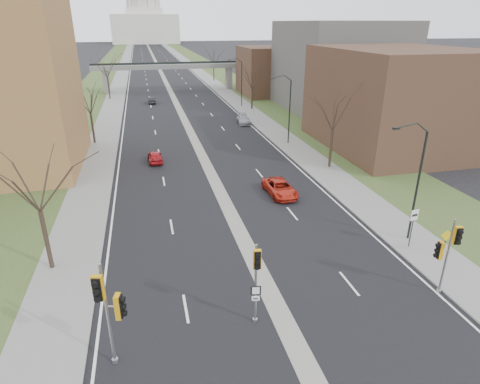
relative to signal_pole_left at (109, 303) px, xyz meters
name	(u,v)px	position (x,y,z in m)	size (l,w,h in m)	color
ground	(282,318)	(8.51, 1.30, -3.57)	(700.00, 700.00, 0.00)	black
road_surface	(157,63)	(8.51, 151.30, -3.57)	(20.00, 600.00, 0.01)	black
median_strip	(157,63)	(8.51, 151.30, -3.57)	(1.20, 600.00, 0.02)	gray
sidewalk_right	(187,63)	(20.51, 151.30, -3.51)	(4.00, 600.00, 0.12)	gray
sidewalk_left	(125,64)	(-3.49, 151.30, -3.51)	(4.00, 600.00, 0.12)	gray
grass_verge_right	(202,62)	(26.51, 151.30, -3.52)	(8.00, 600.00, 0.10)	#2D441F
grass_verge_left	(108,64)	(-9.49, 151.30, -3.52)	(8.00, 600.00, 0.10)	#2D441F
commercial_block_near	(395,99)	(32.51, 29.30, 2.43)	(16.00, 20.00, 12.00)	#4B3223
commercial_block_mid	(338,67)	(36.51, 53.30, 3.93)	(18.00, 22.00, 15.00)	#55524D
commercial_block_far	(274,71)	(30.51, 71.30, 1.43)	(14.00, 14.00, 10.00)	#4B3223
pedestrian_bridge	(169,69)	(8.51, 81.30, 1.27)	(34.00, 3.00, 6.45)	slate
capitol	(144,17)	(8.51, 321.30, 15.03)	(48.00, 42.00, 55.75)	silver
streetlight_near	(414,150)	(19.50, 7.30, 3.38)	(2.61, 0.20, 8.70)	black
streetlight_mid	(284,90)	(19.50, 33.30, 3.38)	(2.61, 0.20, 8.70)	black
streetlight_far	(237,69)	(19.50, 59.30, 3.38)	(2.61, 0.20, 8.70)	black
tree_left_a	(32,173)	(-4.49, 9.30, 3.06)	(7.20, 7.20, 9.40)	#382B21
tree_left_b	(88,96)	(-4.49, 39.30, 2.66)	(6.75, 6.75, 8.81)	#382B21
tree_left_c	(106,64)	(-4.49, 73.30, 3.47)	(7.65, 7.65, 9.99)	#382B21
tree_right_a	(335,107)	(21.51, 23.30, 3.06)	(7.20, 7.20, 9.40)	#382B21
tree_right_b	(252,77)	(21.51, 56.30, 2.25)	(6.30, 6.30, 8.22)	#382B21
tree_right_c	(213,54)	(21.51, 96.30, 3.47)	(7.65, 7.65, 9.99)	#382B21
signal_pole_left	(109,303)	(0.00, 0.00, 0.00)	(1.15, 0.91, 5.45)	gray
signal_pole_median	(257,272)	(6.97, 1.15, -0.27)	(0.56, 0.79, 4.73)	gray
signal_pole_right	(448,248)	(18.07, 1.16, -0.40)	(0.82, 0.99, 4.85)	gray
speed_limit_sign	(413,221)	(19.61, 6.20, -1.47)	(0.62, 0.12, 2.89)	black
warning_sign	(446,240)	(20.93, 4.42, -2.08)	(0.82, 0.19, 2.11)	black
car_left_near	(155,157)	(2.95, 29.72, -2.92)	(1.54, 3.82, 1.30)	#A61317
car_left_far	(152,100)	(3.81, 66.56, -2.96)	(1.29, 3.69, 1.22)	black
car_right_near	(280,188)	(13.79, 17.39, -2.90)	(2.23, 4.83, 1.34)	#B12112
car_right_mid	(243,119)	(17.31, 45.78, -2.90)	(1.88, 4.61, 1.34)	#97989E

